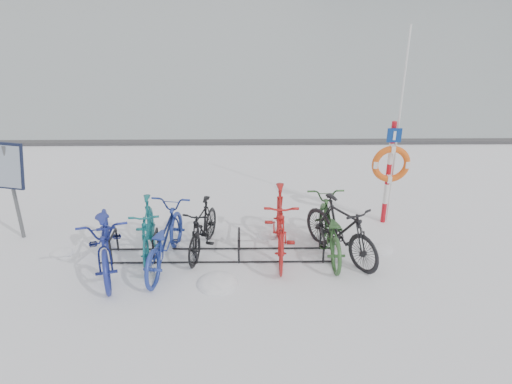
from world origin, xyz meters
name	(u,v)px	position (x,y,z in m)	size (l,w,h in m)	color
ground	(219,256)	(0.00, 0.00, 0.00)	(900.00, 900.00, 0.00)	white
quay_edge	(230,142)	(0.00, 5.90, 0.05)	(400.00, 0.25, 0.10)	#3F3F42
bike_rack	(218,247)	(0.00, 0.00, 0.18)	(4.00, 0.48, 0.46)	black
info_board	(8,171)	(-3.68, 0.69, 1.34)	(0.66, 0.37, 1.85)	#595B5E
lifebuoy_station	(391,164)	(3.19, 1.17, 1.25)	(0.72, 0.22, 3.73)	red
bike_0	(105,236)	(-1.83, -0.28, 0.57)	(0.76, 2.17, 1.14)	navy
bike_1	(148,228)	(-1.21, 0.08, 0.52)	(0.49, 1.74, 1.04)	#146268
bike_2	(164,237)	(-0.89, -0.21, 0.51)	(0.68, 1.96, 1.03)	navy
bike_3	(203,226)	(-0.28, 0.23, 0.48)	(0.45, 1.58, 0.95)	black
bike_4	(280,222)	(1.07, 0.13, 0.60)	(0.57, 2.00, 1.20)	red
bike_5	(329,226)	(1.93, 0.15, 0.50)	(0.66, 1.91, 1.00)	#2F572B
bike_6	(341,228)	(2.11, 0.01, 0.55)	(0.51, 1.82, 1.09)	black
snow_drifts	(218,265)	(0.01, -0.29, 0.00)	(6.09, 2.06, 0.24)	white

